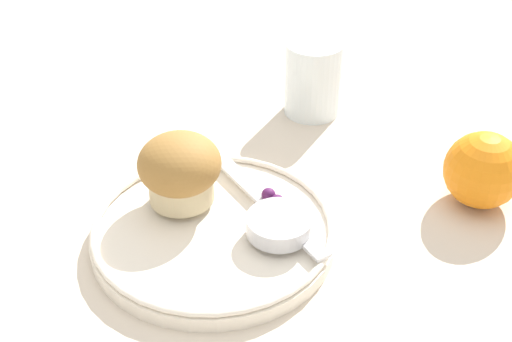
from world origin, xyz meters
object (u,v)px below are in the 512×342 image
Objects in this scene: muffin at (180,169)px; orange_fruit at (483,170)px; butter_knife at (265,201)px; juice_glass at (313,78)px.

muffin reaches higher than orange_fruit.
muffin is 0.08m from butter_knife.
juice_glass is (-0.12, 0.17, 0.02)m from butter_knife.
orange_fruit is (0.16, 0.24, -0.02)m from muffin.
juice_glass is at bearing 131.44° from butter_knife.
juice_glass is at bearing 106.81° from muffin.
juice_glass is (-0.07, 0.22, -0.01)m from muffin.
muffin and juice_glass have the same top height.
orange_fruit is at bearing 65.11° from butter_knife.
muffin is at bearing -123.88° from orange_fruit.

